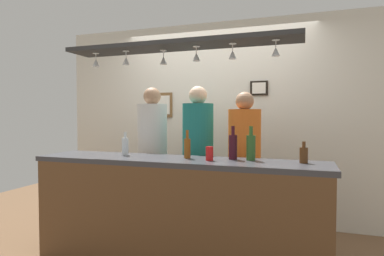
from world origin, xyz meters
name	(u,v)px	position (x,y,z in m)	size (l,w,h in m)	color
ground_plane	(189,250)	(0.00, 0.00, 0.00)	(8.00, 8.00, 0.00)	brown
back_wall	(216,121)	(0.00, 1.10, 1.30)	(4.40, 0.06, 2.60)	silver
bar_counter	(170,197)	(0.00, -0.50, 0.67)	(2.70, 0.55, 0.99)	#38383D
overhead_glass_rack	(178,45)	(0.00, -0.30, 2.02)	(2.20, 0.36, 0.04)	black
hanging_wineglass_far_left	(96,62)	(-0.87, -0.32, 1.91)	(0.07, 0.07, 0.13)	silver
hanging_wineglass_left	(126,60)	(-0.53, -0.32, 1.91)	(0.07, 0.07, 0.13)	silver
hanging_wineglass_center_left	(163,60)	(-0.17, -0.23, 1.91)	(0.07, 0.07, 0.13)	silver
hanging_wineglass_center	(196,56)	(0.18, -0.31, 1.91)	(0.07, 0.07, 0.13)	silver
hanging_wineglass_center_right	(233,54)	(0.51, -0.31, 1.91)	(0.07, 0.07, 0.13)	silver
hanging_wineglass_right	(276,51)	(0.87, -0.33, 1.91)	(0.07, 0.07, 0.13)	silver
person_left_white_patterned_shirt	(152,146)	(-0.55, 0.30, 1.03)	(0.34, 0.34, 1.70)	#2D334C
person_middle_teal_shirt	(198,148)	(0.00, 0.30, 1.03)	(0.34, 0.34, 1.70)	#2D334C
person_right_orange_shirt	(244,154)	(0.51, 0.30, 0.98)	(0.34, 0.34, 1.63)	#2D334C
bottle_beer_amber_tall	(187,147)	(0.09, -0.29, 1.09)	(0.06, 0.06, 0.26)	brown
bottle_wine_dark_red	(233,146)	(0.50, -0.23, 1.11)	(0.08, 0.08, 0.30)	#380F19
bottle_soda_clear	(125,146)	(-0.57, -0.27, 1.08)	(0.06, 0.06, 0.23)	silver
bottle_champagne_green	(251,147)	(0.66, -0.23, 1.11)	(0.08, 0.08, 0.30)	#2D5623
bottle_beer_brown_stubby	(304,155)	(1.10, -0.26, 1.06)	(0.07, 0.07, 0.18)	#512D14
drink_can	(209,154)	(0.32, -0.36, 1.05)	(0.07, 0.07, 0.12)	red
picture_frame_caricature	(163,105)	(-0.75, 1.06, 1.52)	(0.26, 0.02, 0.34)	brown
picture_frame_upper_small	(259,88)	(0.56, 1.06, 1.72)	(0.22, 0.02, 0.18)	black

